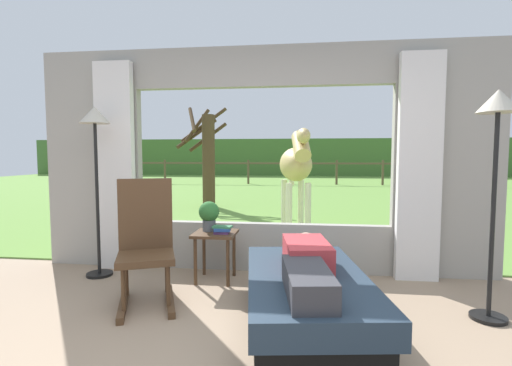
% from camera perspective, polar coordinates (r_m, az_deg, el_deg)
% --- Properties ---
extents(back_wall_with_window, '(5.20, 0.12, 2.55)m').
position_cam_1_polar(back_wall_with_window, '(4.25, 0.77, 3.14)').
color(back_wall_with_window, '#9E998E').
rests_on(back_wall_with_window, ground_plane).
extents(curtain_panel_left, '(0.44, 0.10, 2.40)m').
position_cam_1_polar(curtain_panel_left, '(4.62, -20.77, 2.34)').
color(curtain_panel_left, silver).
rests_on(curtain_panel_left, ground_plane).
extents(curtain_panel_right, '(0.44, 0.10, 2.40)m').
position_cam_1_polar(curtain_panel_right, '(4.26, 23.75, 2.12)').
color(curtain_panel_right, silver).
rests_on(curtain_panel_right, ground_plane).
extents(outdoor_pasture_lawn, '(36.00, 21.68, 0.02)m').
position_cam_1_polar(outdoor_pasture_lawn, '(15.19, 5.31, -0.75)').
color(outdoor_pasture_lawn, olive).
rests_on(outdoor_pasture_lawn, ground_plane).
extents(distant_hill_ridge, '(36.00, 2.00, 2.40)m').
position_cam_1_polar(distant_hill_ridge, '(24.97, 6.05, 3.94)').
color(distant_hill_ridge, '#456D31').
rests_on(distant_hill_ridge, ground_plane).
extents(recliner_sofa, '(1.13, 1.81, 0.42)m').
position_cam_1_polar(recliner_sofa, '(3.05, 7.74, -17.22)').
color(recliner_sofa, black).
rests_on(recliner_sofa, ground_plane).
extents(reclining_person, '(0.42, 1.44, 0.22)m').
position_cam_1_polar(reclining_person, '(2.90, 7.81, -12.00)').
color(reclining_person, '#B23338').
rests_on(reclining_person, recliner_sofa).
extents(rocking_chair, '(0.68, 0.80, 1.12)m').
position_cam_1_polar(rocking_chair, '(3.53, -16.54, -8.80)').
color(rocking_chair, '#4C331E').
rests_on(rocking_chair, ground_plane).
extents(side_table, '(0.44, 0.44, 0.52)m').
position_cam_1_polar(side_table, '(4.01, -6.28, -8.83)').
color(side_table, '#4C331E').
rests_on(side_table, ground_plane).
extents(potted_plant, '(0.22, 0.22, 0.32)m').
position_cam_1_polar(potted_plant, '(4.03, -7.22, -4.76)').
color(potted_plant, '#4C5156').
rests_on(potted_plant, side_table).
extents(book_stack, '(0.21, 0.15, 0.08)m').
position_cam_1_polar(book_stack, '(3.91, -5.21, -7.13)').
color(book_stack, '#59336B').
rests_on(book_stack, side_table).
extents(floor_lamp_left, '(0.32, 0.32, 1.86)m').
position_cam_1_polar(floor_lamp_left, '(4.40, -23.43, 6.09)').
color(floor_lamp_left, black).
rests_on(floor_lamp_left, ground_plane).
extents(floor_lamp_right, '(0.32, 0.32, 1.85)m').
position_cam_1_polar(floor_lamp_right, '(3.50, 33.01, 6.18)').
color(floor_lamp_right, black).
rests_on(floor_lamp_right, ground_plane).
extents(horse, '(0.73, 1.82, 1.73)m').
position_cam_1_polar(horse, '(6.60, 6.19, 2.70)').
color(horse, tan).
rests_on(horse, outdoor_pasture_lawn).
extents(pasture_tree, '(1.20, 1.47, 2.61)m').
position_cam_1_polar(pasture_tree, '(9.59, -7.52, 4.28)').
color(pasture_tree, '#4C3823').
rests_on(pasture_tree, outdoor_pasture_lawn).
extents(pasture_fence_line, '(16.10, 0.10, 1.10)m').
position_cam_1_polar(pasture_fence_line, '(16.94, 5.52, 2.26)').
color(pasture_fence_line, brown).
rests_on(pasture_fence_line, outdoor_pasture_lawn).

